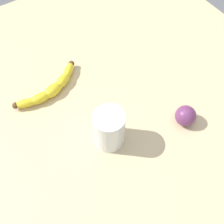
% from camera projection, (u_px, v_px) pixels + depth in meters
% --- Properties ---
extents(wooden_tabletop, '(1.20, 1.20, 0.03)m').
position_uv_depth(wooden_tabletop, '(101.00, 113.00, 0.84)').
color(wooden_tabletop, '#D3BC8D').
rests_on(wooden_tabletop, ground).
extents(banana, '(0.23, 0.10, 0.03)m').
position_uv_depth(banana, '(51.00, 88.00, 0.85)').
color(banana, yellow).
rests_on(banana, wooden_tabletop).
extents(smoothie_glass, '(0.08, 0.08, 0.11)m').
position_uv_depth(smoothie_glass, '(109.00, 130.00, 0.73)').
color(smoothie_glass, silver).
rests_on(smoothie_glass, wooden_tabletop).
extents(plum_fruit, '(0.06, 0.06, 0.06)m').
position_uv_depth(plum_fruit, '(186.00, 116.00, 0.78)').
color(plum_fruit, '#6B3360').
rests_on(plum_fruit, wooden_tabletop).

